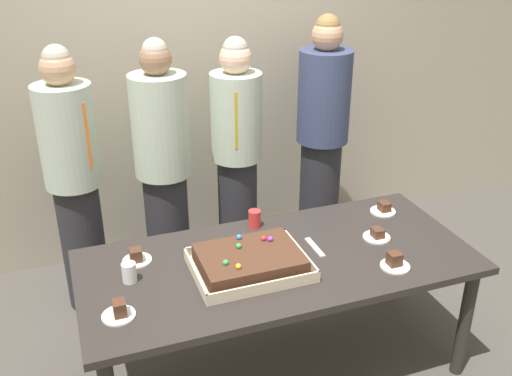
{
  "coord_description": "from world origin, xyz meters",
  "views": [
    {
      "loc": [
        -0.98,
        -2.35,
        2.34
      ],
      "look_at": [
        -0.07,
        0.15,
        1.07
      ],
      "focal_mm": 40.69,
      "sensor_mm": 36.0,
      "label": 1
    }
  ],
  "objects_px": {
    "party_table": "(278,271)",
    "plated_slice_center_front": "(384,209)",
    "drink_cup_nearest": "(129,272)",
    "person_serving_front": "(237,157)",
    "cake_server_utensil": "(315,247)",
    "person_striped_tie_right": "(322,137)",
    "person_far_right_suit": "(74,180)",
    "person_green_shirt_behind": "(164,170)",
    "plated_slice_far_right": "(136,257)",
    "drink_cup_middle": "(254,219)",
    "sheet_cake": "(250,262)",
    "plated_slice_near_right": "(395,262)",
    "plated_slice_near_left": "(377,235)",
    "plated_slice_far_left": "(119,311)"
  },
  "relations": [
    {
      "from": "drink_cup_nearest",
      "to": "person_serving_front",
      "type": "relative_size",
      "value": 0.06
    },
    {
      "from": "person_serving_front",
      "to": "person_striped_tie_right",
      "type": "height_order",
      "value": "person_striped_tie_right"
    },
    {
      "from": "cake_server_utensil",
      "to": "party_table",
      "type": "bearing_deg",
      "value": -171.02
    },
    {
      "from": "plated_slice_far_left",
      "to": "drink_cup_middle",
      "type": "xyz_separation_m",
      "value": [
        0.84,
        0.56,
        0.02
      ]
    },
    {
      "from": "sheet_cake",
      "to": "person_serving_front",
      "type": "distance_m",
      "value": 1.13
    },
    {
      "from": "plated_slice_near_right",
      "to": "cake_server_utensil",
      "type": "bearing_deg",
      "value": 134.76
    },
    {
      "from": "plated_slice_center_front",
      "to": "person_far_right_suit",
      "type": "relative_size",
      "value": 0.09
    },
    {
      "from": "drink_cup_middle",
      "to": "person_striped_tie_right",
      "type": "distance_m",
      "value": 1.08
    },
    {
      "from": "plated_slice_near_left",
      "to": "drink_cup_middle",
      "type": "bearing_deg",
      "value": 148.88
    },
    {
      "from": "drink_cup_middle",
      "to": "party_table",
      "type": "bearing_deg",
      "value": -89.96
    },
    {
      "from": "person_striped_tie_right",
      "to": "plated_slice_far_right",
      "type": "bearing_deg",
      "value": -19.51
    },
    {
      "from": "plated_slice_near_right",
      "to": "person_striped_tie_right",
      "type": "relative_size",
      "value": 0.09
    },
    {
      "from": "person_green_shirt_behind",
      "to": "plated_slice_far_right",
      "type": "bearing_deg",
      "value": -33.94
    },
    {
      "from": "plated_slice_far_left",
      "to": "plated_slice_far_right",
      "type": "bearing_deg",
      "value": 70.92
    },
    {
      "from": "plated_slice_near_right",
      "to": "person_far_right_suit",
      "type": "height_order",
      "value": "person_far_right_suit"
    },
    {
      "from": "plated_slice_near_left",
      "to": "drink_cup_nearest",
      "type": "relative_size",
      "value": 1.5
    },
    {
      "from": "plated_slice_near_left",
      "to": "drink_cup_middle",
      "type": "relative_size",
      "value": 1.5
    },
    {
      "from": "party_table",
      "to": "plated_slice_center_front",
      "type": "relative_size",
      "value": 13.58
    },
    {
      "from": "sheet_cake",
      "to": "plated_slice_near_right",
      "type": "distance_m",
      "value": 0.73
    },
    {
      "from": "sheet_cake",
      "to": "person_far_right_suit",
      "type": "relative_size",
      "value": 0.34
    },
    {
      "from": "plated_slice_center_front",
      "to": "person_green_shirt_behind",
      "type": "height_order",
      "value": "person_green_shirt_behind"
    },
    {
      "from": "person_striped_tie_right",
      "to": "person_far_right_suit",
      "type": "relative_size",
      "value": 1.03
    },
    {
      "from": "drink_cup_nearest",
      "to": "person_green_shirt_behind",
      "type": "relative_size",
      "value": 0.06
    },
    {
      "from": "drink_cup_nearest",
      "to": "person_serving_front",
      "type": "height_order",
      "value": "person_serving_front"
    },
    {
      "from": "cake_server_utensil",
      "to": "person_striped_tie_right",
      "type": "bearing_deg",
      "value": 62.72
    },
    {
      "from": "plated_slice_far_left",
      "to": "cake_server_utensil",
      "type": "relative_size",
      "value": 0.75
    },
    {
      "from": "plated_slice_far_left",
      "to": "person_serving_front",
      "type": "height_order",
      "value": "person_serving_front"
    },
    {
      "from": "party_table",
      "to": "person_far_right_suit",
      "type": "distance_m",
      "value": 1.38
    },
    {
      "from": "cake_server_utensil",
      "to": "person_serving_front",
      "type": "relative_size",
      "value": 0.12
    },
    {
      "from": "plated_slice_near_left",
      "to": "person_green_shirt_behind",
      "type": "xyz_separation_m",
      "value": [
        -0.97,
        0.96,
        0.14
      ]
    },
    {
      "from": "party_table",
      "to": "plated_slice_near_left",
      "type": "height_order",
      "value": "plated_slice_near_left"
    },
    {
      "from": "person_green_shirt_behind",
      "to": "person_far_right_suit",
      "type": "xyz_separation_m",
      "value": [
        -0.54,
        0.02,
        0.0
      ]
    },
    {
      "from": "plated_slice_near_left",
      "to": "person_striped_tie_right",
      "type": "bearing_deg",
      "value": 80.27
    },
    {
      "from": "sheet_cake",
      "to": "person_green_shirt_behind",
      "type": "xyz_separation_m",
      "value": [
        -0.21,
        1.02,
        0.11
      ]
    },
    {
      "from": "sheet_cake",
      "to": "person_green_shirt_behind",
      "type": "relative_size",
      "value": 0.33
    },
    {
      "from": "person_far_right_suit",
      "to": "drink_cup_nearest",
      "type": "bearing_deg",
      "value": -25.34
    },
    {
      "from": "plated_slice_near_right",
      "to": "person_striped_tie_right",
      "type": "bearing_deg",
      "value": 79.61
    },
    {
      "from": "party_table",
      "to": "plated_slice_far_left",
      "type": "height_order",
      "value": "plated_slice_far_left"
    },
    {
      "from": "party_table",
      "to": "person_striped_tie_right",
      "type": "height_order",
      "value": "person_striped_tie_right"
    },
    {
      "from": "plated_slice_far_right",
      "to": "person_far_right_suit",
      "type": "distance_m",
      "value": 0.82
    },
    {
      "from": "drink_cup_middle",
      "to": "person_far_right_suit",
      "type": "relative_size",
      "value": 0.06
    },
    {
      "from": "plated_slice_far_right",
      "to": "party_table",
      "type": "bearing_deg",
      "value": -17.91
    },
    {
      "from": "sheet_cake",
      "to": "plated_slice_center_front",
      "type": "distance_m",
      "value": 1.01
    },
    {
      "from": "sheet_cake",
      "to": "plated_slice_far_left",
      "type": "bearing_deg",
      "value": -166.97
    },
    {
      "from": "sheet_cake",
      "to": "person_serving_front",
      "type": "xyz_separation_m",
      "value": [
        0.29,
        1.09,
        0.1
      ]
    },
    {
      "from": "party_table",
      "to": "sheet_cake",
      "type": "relative_size",
      "value": 3.58
    },
    {
      "from": "plated_slice_far_left",
      "to": "person_green_shirt_behind",
      "type": "relative_size",
      "value": 0.09
    },
    {
      "from": "plated_slice_far_right",
      "to": "drink_cup_nearest",
      "type": "xyz_separation_m",
      "value": [
        -0.06,
        -0.16,
        0.03
      ]
    },
    {
      "from": "plated_slice_far_right",
      "to": "plated_slice_center_front",
      "type": "height_order",
      "value": "plated_slice_far_right"
    },
    {
      "from": "person_far_right_suit",
      "to": "plated_slice_near_right",
      "type": "bearing_deg",
      "value": 13.03
    }
  ]
}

